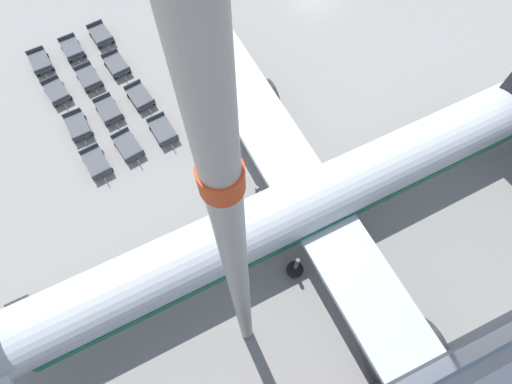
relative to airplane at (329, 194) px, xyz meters
The scene contains 16 objects.
ground_plane 21.93m from the airplane, 154.02° to the left, with size 500.00×500.00×0.00m, color gray.
airplane is the anchor object (origin of this frame).
baggage_dolly_row_near_col_a 26.36m from the airplane, 145.16° to the right, with size 3.30×1.78×0.92m.
baggage_dolly_row_near_col_b 23.08m from the airplane, 141.09° to the right, with size 3.32×1.92×0.92m.
baggage_dolly_row_near_col_c 19.60m from the airplane, 135.46° to the right, with size 3.30×1.76×0.92m.
baggage_dolly_row_near_col_d 16.80m from the airplane, 127.61° to the right, with size 3.32×1.85×0.92m.
baggage_dolly_row_mid_a_col_a 25.26m from the airplane, 150.87° to the right, with size 3.31×1.81×0.92m.
baggage_dolly_row_mid_a_col_b 21.83m from the airplane, 147.28° to the right, with size 3.32×1.85×0.92m.
baggage_dolly_row_mid_a_col_c 18.36m from the airplane, 142.36° to the right, with size 3.32×1.85×0.92m.
baggage_dolly_row_mid_a_col_d 15.24m from the airplane, 134.84° to the right, with size 3.32×1.91×0.92m.
baggage_dolly_row_mid_b_col_a 24.63m from the airplane, 156.93° to the right, with size 3.32×1.86×0.92m.
baggage_dolly_row_mid_b_col_b 21.01m from the airplane, 153.57° to the right, with size 3.32×1.88×0.92m.
baggage_dolly_row_mid_b_col_c 17.14m from the airplane, 149.97° to the right, with size 3.32×1.91×0.92m.
baggage_dolly_row_mid_b_col_d 13.67m from the airplane, 144.21° to the right, with size 3.31×1.81×0.92m.
apron_light_mast 13.95m from the airplane, 57.22° to the right, with size 2.00×0.78×25.35m.
stand_guidance_stripe 10.81m from the airplane, 100.89° to the right, with size 1.80×32.43×0.01m.
Camera 1 is at (27.41, -17.98, 25.50)m, focal length 28.00 mm.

